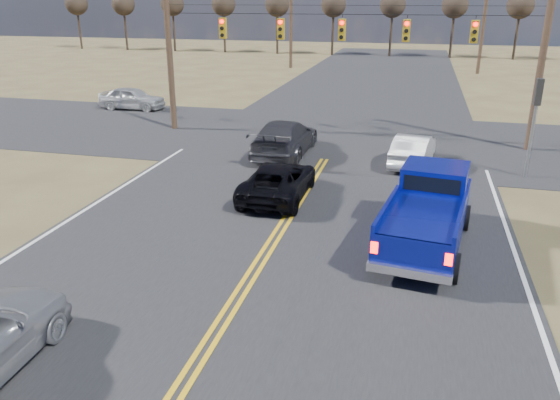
% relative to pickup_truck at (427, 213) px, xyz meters
% --- Properties ---
extents(ground, '(160.00, 160.00, 0.00)m').
position_rel_pickup_truck_xyz_m(ground, '(-4.32, -5.97, -1.01)').
color(ground, brown).
rests_on(ground, ground).
extents(road_main, '(14.00, 120.00, 0.02)m').
position_rel_pickup_truck_xyz_m(road_main, '(-4.32, 4.03, -1.01)').
color(road_main, '#28282B').
rests_on(road_main, ground).
extents(road_cross, '(120.00, 12.00, 0.02)m').
position_rel_pickup_truck_xyz_m(road_cross, '(-4.32, 12.03, -1.01)').
color(road_cross, '#28282B').
rests_on(road_cross, ground).
extents(signal_gantry, '(19.60, 4.83, 10.00)m').
position_rel_pickup_truck_xyz_m(signal_gantry, '(-3.82, 11.82, 4.06)').
color(signal_gantry, '#473323').
rests_on(signal_gantry, ground).
extents(utility_poles, '(19.60, 58.32, 10.00)m').
position_rel_pickup_truck_xyz_m(utility_poles, '(-4.32, 11.03, 4.22)').
color(utility_poles, '#473323').
rests_on(utility_poles, ground).
extents(treeline, '(87.00, 117.80, 7.40)m').
position_rel_pickup_truck_xyz_m(treeline, '(-4.32, 20.99, 4.70)').
color(treeline, '#33261C').
rests_on(treeline, ground).
extents(pickup_truck, '(2.79, 5.75, 2.07)m').
position_rel_pickup_truck_xyz_m(pickup_truck, '(0.00, 0.00, 0.00)').
color(pickup_truck, black).
rests_on(pickup_truck, ground).
extents(black_suv, '(2.10, 4.54, 1.26)m').
position_rel_pickup_truck_xyz_m(black_suv, '(-5.12, 2.87, -0.38)').
color(black_suv, black).
rests_on(black_suv, ground).
extents(white_car_queue, '(1.95, 4.21, 1.34)m').
position_rel_pickup_truck_xyz_m(white_car_queue, '(-0.55, 8.22, -0.34)').
color(white_car_queue, silver).
rests_on(white_car_queue, ground).
extents(dgrey_car_queue, '(2.28, 5.44, 1.57)m').
position_rel_pickup_truck_xyz_m(dgrey_car_queue, '(-6.25, 8.46, -0.22)').
color(dgrey_car_queue, '#353439').
rests_on(dgrey_car_queue, ground).
extents(cross_car_west, '(1.69, 4.19, 1.43)m').
position_rel_pickup_truck_xyz_m(cross_car_west, '(-18.22, 16.45, -0.29)').
color(cross_car_west, silver).
rests_on(cross_car_west, ground).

